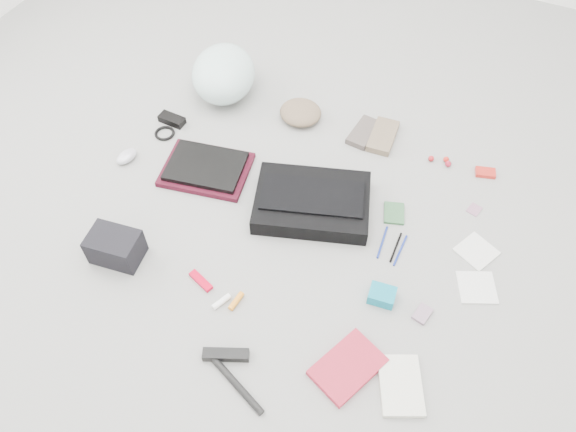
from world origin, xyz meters
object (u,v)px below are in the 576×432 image
at_px(accordion_wallet, 382,295).
at_px(bike_helmet, 224,74).
at_px(camera_bag, 115,247).
at_px(book_red, 348,367).
at_px(messenger_bag, 312,202).
at_px(laptop, 206,166).

bearing_deg(accordion_wallet, bike_helmet, 138.13).
xyz_separation_m(camera_bag, book_red, (0.94, -0.05, -0.05)).
bearing_deg(messenger_bag, camera_bag, -155.68).
bearing_deg(laptop, messenger_bag, -9.93).
height_order(camera_bag, accordion_wallet, camera_bag).
distance_m(messenger_bag, camera_bag, 0.76).
bearing_deg(book_red, accordion_wallet, 110.47).
xyz_separation_m(camera_bag, accordion_wallet, (0.95, 0.24, -0.04)).
relative_size(laptop, bike_helmet, 0.85).
xyz_separation_m(laptop, bike_helmet, (-0.17, 0.48, 0.07)).
distance_m(camera_bag, accordion_wallet, 0.98).
xyz_separation_m(book_red, accordion_wallet, (0.01, 0.29, 0.01)).
bearing_deg(book_red, messenger_bag, 146.81).
xyz_separation_m(bike_helmet, book_red, (1.02, -1.03, -0.10)).
bearing_deg(messenger_bag, book_red, -74.43).
distance_m(bike_helmet, accordion_wallet, 1.28).
distance_m(laptop, camera_bag, 0.51).
relative_size(messenger_bag, accordion_wallet, 4.85).
bearing_deg(laptop, book_red, -43.85).
bearing_deg(messenger_bag, laptop, 162.86).
bearing_deg(laptop, camera_bag, -110.30).
distance_m(laptop, book_red, 1.02).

